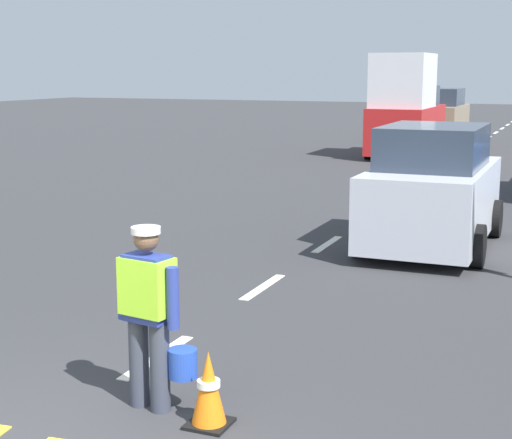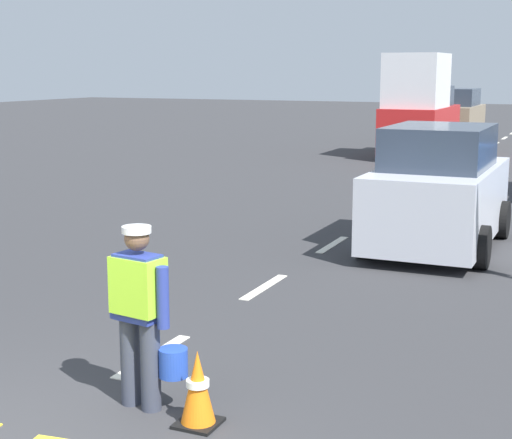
# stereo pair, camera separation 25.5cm
# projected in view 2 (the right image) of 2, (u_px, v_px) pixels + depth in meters

# --- Properties ---
(ground_plane) EXTENTS (96.00, 96.00, 0.00)m
(ground_plane) POSITION_uv_depth(u_px,v_px,m) (458.00, 167.00, 24.93)
(ground_plane) COLOR #333335
(lane_center_line) EXTENTS (0.14, 46.40, 0.01)m
(lane_center_line) POSITION_uv_depth(u_px,v_px,m) (479.00, 154.00, 28.70)
(lane_center_line) COLOR silver
(lane_center_line) RESTS_ON ground
(road_worker) EXTENTS (0.77, 0.36, 1.67)m
(road_worker) POSITION_uv_depth(u_px,v_px,m) (141.00, 308.00, 7.06)
(road_worker) COLOR #383D4C
(road_worker) RESTS_ON ground
(traffic_cone_near) EXTENTS (0.36, 0.36, 0.67)m
(traffic_cone_near) POSITION_uv_depth(u_px,v_px,m) (198.00, 389.00, 6.80)
(traffic_cone_near) COLOR black
(traffic_cone_near) RESTS_ON ground
(delivery_truck) EXTENTS (2.16, 4.60, 3.54)m
(delivery_truck) POSITION_uv_depth(u_px,v_px,m) (419.00, 111.00, 27.43)
(delivery_truck) COLOR red
(delivery_truck) RESTS_ON ground
(car_outgoing_ahead) EXTENTS (2.07, 4.02, 2.09)m
(car_outgoing_ahead) POSITION_uv_depth(u_px,v_px,m) (439.00, 192.00, 13.51)
(car_outgoing_ahead) COLOR silver
(car_outgoing_ahead) RESTS_ON ground
(car_oncoming_third) EXTENTS (2.00, 4.24, 2.24)m
(car_oncoming_third) POSITION_uv_depth(u_px,v_px,m) (456.00, 118.00, 32.91)
(car_oncoming_third) COLOR gray
(car_oncoming_third) RESTS_ON ground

